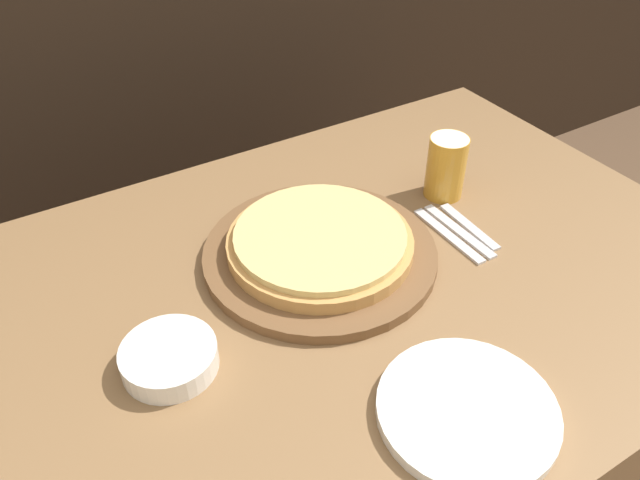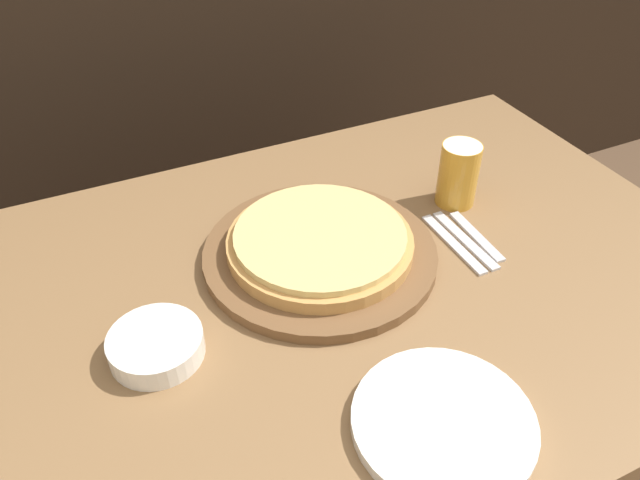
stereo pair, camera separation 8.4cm
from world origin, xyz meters
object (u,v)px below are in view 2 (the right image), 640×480
at_px(dinner_plate, 443,422).
at_px(fork, 454,244).
at_px(beer_glass, 459,172).
at_px(side_bowl, 156,345).
at_px(spoon, 477,237).
at_px(pizza_on_board, 320,247).
at_px(dinner_knife, 465,240).

xyz_separation_m(dinner_plate, fork, (0.23, 0.30, -0.01)).
xyz_separation_m(beer_glass, fork, (-0.08, -0.11, -0.06)).
bearing_deg(side_bowl, spoon, 2.36).
relative_size(beer_glass, side_bowl, 0.90).
distance_m(dinner_plate, fork, 0.38).
bearing_deg(beer_glass, fork, -125.11).
distance_m(pizza_on_board, dinner_plate, 0.37).
distance_m(beer_glass, dinner_plate, 0.52).
bearing_deg(fork, side_bowl, -177.42).
bearing_deg(dinner_knife, side_bowl, -177.53).
xyz_separation_m(fork, spoon, (0.05, 0.00, 0.00)).
xyz_separation_m(fork, dinner_knife, (0.03, 0.00, 0.00)).
relative_size(dinner_plate, spoon, 1.58).
relative_size(pizza_on_board, dinner_plate, 1.67).
distance_m(dinner_plate, side_bowl, 0.41).
bearing_deg(dinner_knife, spoon, 0.00).
xyz_separation_m(beer_glass, side_bowl, (-0.61, -0.14, -0.05)).
xyz_separation_m(pizza_on_board, dinner_plate, (-0.00, -0.37, -0.02)).
height_order(beer_glass, side_bowl, beer_glass).
height_order(dinner_knife, spoon, same).
relative_size(pizza_on_board, spoon, 2.64).
xyz_separation_m(pizza_on_board, dinner_knife, (0.25, -0.07, -0.02)).
bearing_deg(side_bowl, dinner_knife, 2.47).
height_order(pizza_on_board, beer_glass, beer_glass).
distance_m(fork, spoon, 0.05).
height_order(side_bowl, dinner_knife, side_bowl).
distance_m(dinner_plate, spoon, 0.41).
distance_m(beer_glass, dinner_knife, 0.14).
bearing_deg(beer_glass, side_bowl, -167.47).
bearing_deg(fork, spoon, 0.00).
relative_size(dinner_plate, fork, 1.35).
bearing_deg(dinner_knife, beer_glass, 64.40).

